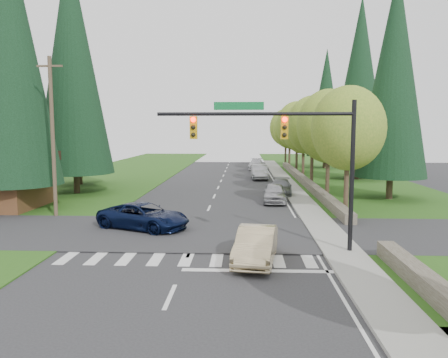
# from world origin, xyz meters

# --- Properties ---
(ground) EXTENTS (120.00, 120.00, 0.00)m
(ground) POSITION_xyz_m (0.00, 0.00, 0.00)
(ground) COLOR #28282B
(ground) RESTS_ON ground
(grass_east) EXTENTS (14.00, 110.00, 0.06)m
(grass_east) POSITION_xyz_m (13.00, 20.00, 0.03)
(grass_east) COLOR #285316
(grass_east) RESTS_ON ground
(grass_west) EXTENTS (14.00, 110.00, 0.06)m
(grass_west) POSITION_xyz_m (-13.00, 20.00, 0.03)
(grass_west) COLOR #285316
(grass_west) RESTS_ON ground
(cross_street) EXTENTS (120.00, 8.00, 0.10)m
(cross_street) POSITION_xyz_m (0.00, 8.00, 0.00)
(cross_street) COLOR #28282B
(cross_street) RESTS_ON ground
(sidewalk_east) EXTENTS (1.80, 80.00, 0.13)m
(sidewalk_east) POSITION_xyz_m (6.90, 22.00, 0.07)
(sidewalk_east) COLOR gray
(sidewalk_east) RESTS_ON ground
(curb_east) EXTENTS (0.20, 80.00, 0.13)m
(curb_east) POSITION_xyz_m (6.05, 22.00, 0.07)
(curb_east) COLOR gray
(curb_east) RESTS_ON ground
(stone_wall_north) EXTENTS (0.70, 40.00, 0.70)m
(stone_wall_north) POSITION_xyz_m (8.60, 30.00, 0.35)
(stone_wall_north) COLOR #4C4438
(stone_wall_north) RESTS_ON ground
(traffic_signal) EXTENTS (8.70, 0.37, 6.80)m
(traffic_signal) POSITION_xyz_m (4.37, 4.50, 4.98)
(traffic_signal) COLOR black
(traffic_signal) RESTS_ON ground
(utility_pole) EXTENTS (1.60, 0.24, 10.00)m
(utility_pole) POSITION_xyz_m (-9.50, 12.00, 5.14)
(utility_pole) COLOR #473828
(utility_pole) RESTS_ON ground
(decid_tree_0) EXTENTS (4.80, 4.80, 8.37)m
(decid_tree_0) POSITION_xyz_m (9.20, 14.00, 5.60)
(decid_tree_0) COLOR #38281C
(decid_tree_0) RESTS_ON ground
(decid_tree_1) EXTENTS (5.20, 5.20, 8.80)m
(decid_tree_1) POSITION_xyz_m (9.30, 21.00, 5.80)
(decid_tree_1) COLOR #38281C
(decid_tree_1) RESTS_ON ground
(decid_tree_2) EXTENTS (5.00, 5.00, 8.82)m
(decid_tree_2) POSITION_xyz_m (9.10, 28.00, 5.93)
(decid_tree_2) COLOR #38281C
(decid_tree_2) RESTS_ON ground
(decid_tree_3) EXTENTS (5.00, 5.00, 8.55)m
(decid_tree_3) POSITION_xyz_m (9.20, 35.00, 5.66)
(decid_tree_3) COLOR #38281C
(decid_tree_3) RESTS_ON ground
(decid_tree_4) EXTENTS (5.40, 5.40, 9.18)m
(decid_tree_4) POSITION_xyz_m (9.30, 42.00, 6.06)
(decid_tree_4) COLOR #38281C
(decid_tree_4) RESTS_ON ground
(decid_tree_5) EXTENTS (4.80, 4.80, 8.30)m
(decid_tree_5) POSITION_xyz_m (9.10, 49.00, 5.53)
(decid_tree_5) COLOR #38281C
(decid_tree_5) RESTS_ON ground
(decid_tree_6) EXTENTS (5.20, 5.20, 8.86)m
(decid_tree_6) POSITION_xyz_m (9.20, 56.00, 5.86)
(decid_tree_6) COLOR #38281C
(decid_tree_6) RESTS_ON ground
(conifer_w_a) EXTENTS (6.12, 6.12, 19.80)m
(conifer_w_a) POSITION_xyz_m (-13.00, 14.00, 10.79)
(conifer_w_a) COLOR #38281C
(conifer_w_a) RESTS_ON ground
(conifer_w_b) EXTENTS (5.44, 5.44, 17.80)m
(conifer_w_b) POSITION_xyz_m (-16.00, 18.00, 9.79)
(conifer_w_b) COLOR #38281C
(conifer_w_b) RESTS_ON ground
(conifer_w_c) EXTENTS (6.46, 6.46, 20.80)m
(conifer_w_c) POSITION_xyz_m (-12.00, 22.00, 11.29)
(conifer_w_c) COLOR #38281C
(conifer_w_c) RESTS_ON ground
(conifer_w_e) EXTENTS (5.78, 5.78, 18.80)m
(conifer_w_e) POSITION_xyz_m (-14.00, 28.00, 10.29)
(conifer_w_e) COLOR #38281C
(conifer_w_e) RESTS_ON ground
(conifer_e_a) EXTENTS (5.44, 5.44, 17.80)m
(conifer_e_a) POSITION_xyz_m (14.00, 20.00, 9.79)
(conifer_e_a) COLOR #38281C
(conifer_e_a) RESTS_ON ground
(conifer_e_b) EXTENTS (6.12, 6.12, 19.80)m
(conifer_e_b) POSITION_xyz_m (15.00, 34.00, 10.79)
(conifer_e_b) COLOR #38281C
(conifer_e_b) RESTS_ON ground
(conifer_e_c) EXTENTS (5.10, 5.10, 16.80)m
(conifer_e_c) POSITION_xyz_m (14.00, 48.00, 9.29)
(conifer_e_c) COLOR #38281C
(conifer_e_c) RESTS_ON ground
(sedan_champagne) EXTENTS (2.12, 4.56, 1.45)m
(sedan_champagne) POSITION_xyz_m (2.96, 3.00, 0.72)
(sedan_champagne) COLOR beige
(sedan_champagne) RESTS_ON ground
(suv_navy) EXTENTS (5.78, 4.37, 1.46)m
(suv_navy) POSITION_xyz_m (-3.11, 8.79, 0.73)
(suv_navy) COLOR black
(suv_navy) RESTS_ON ground
(parked_car_a) EXTENTS (1.94, 4.35, 1.45)m
(parked_car_a) POSITION_xyz_m (4.81, 18.10, 0.73)
(parked_car_a) COLOR #ADADB2
(parked_car_a) RESTS_ON ground
(parked_car_b) EXTENTS (2.28, 4.68, 1.31)m
(parked_car_b) POSITION_xyz_m (5.60, 22.00, 0.66)
(parked_car_b) COLOR slate
(parked_car_b) RESTS_ON ground
(parked_car_c) EXTENTS (1.89, 5.01, 1.63)m
(parked_car_c) POSITION_xyz_m (4.20, 33.91, 0.82)
(parked_car_c) COLOR #A3A4A8
(parked_car_c) RESTS_ON ground
(parked_car_d) EXTENTS (1.92, 3.96, 1.30)m
(parked_car_d) POSITION_xyz_m (4.20, 39.13, 0.65)
(parked_car_d) COLOR white
(parked_car_d) RESTS_ON ground
(parked_car_e) EXTENTS (2.36, 5.12, 1.45)m
(parked_car_e) POSITION_xyz_m (4.20, 46.10, 0.73)
(parked_car_e) COLOR #B9B8BE
(parked_car_e) RESTS_ON ground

